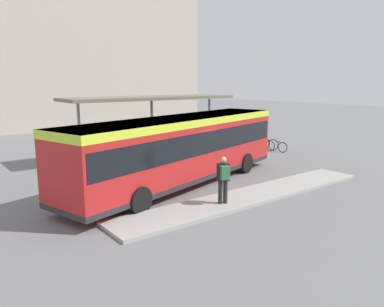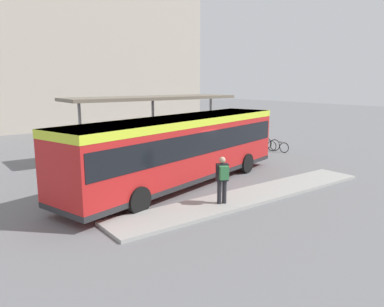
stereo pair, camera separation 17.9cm
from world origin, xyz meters
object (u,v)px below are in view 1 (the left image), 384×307
bicycle_yellow (260,142)px  bicycle_black (267,144)px  potted_planter_near_shelter (154,156)px  pedestrian_waiting (223,177)px  bicycle_white (276,146)px  city_bus (181,146)px

bicycle_yellow → bicycle_black: bearing=152.6°
bicycle_yellow → potted_planter_near_shelter: 9.29m
bicycle_black → pedestrian_waiting: bearing=-64.1°
bicycle_black → bicycle_white: bearing=-13.1°
city_bus → bicycle_black: city_bus is taller
bicycle_black → city_bus: bearing=-77.8°
city_bus → bicycle_yellow: size_ratio=7.47×
bicycle_white → bicycle_yellow: bicycle_yellow is taller
bicycle_white → bicycle_black: size_ratio=0.88×
bicycle_black → bicycle_yellow: bearing=151.1°
bicycle_white → bicycle_black: bicycle_black is taller
bicycle_black → bicycle_yellow: (0.34, 0.90, -0.03)m
bicycle_white → bicycle_black: (0.07, 0.90, 0.04)m
city_bus → bicycle_black: (9.65, 3.61, -1.36)m
bicycle_white → potted_planter_near_shelter: 8.84m
bicycle_yellow → potted_planter_near_shelter: potted_planter_near_shelter is taller
pedestrian_waiting → potted_planter_near_shelter: bearing=13.5°
bicycle_yellow → pedestrian_waiting: bearing=119.7°
bicycle_black → potted_planter_near_shelter: (-8.88, -0.15, 0.26)m
pedestrian_waiting → city_bus: bearing=15.4°
city_bus → pedestrian_waiting: 3.39m
pedestrian_waiting → bicycle_yellow: (10.51, 7.81, -0.75)m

